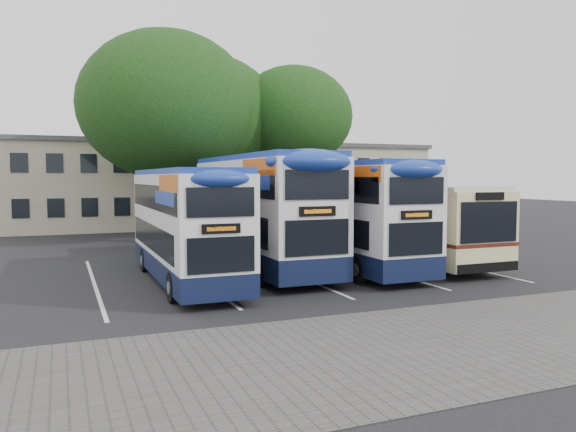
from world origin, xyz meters
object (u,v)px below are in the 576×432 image
(bus_dd_mid, at_px, (259,207))
(tree_left, at_px, (166,106))
(lamp_post, at_px, (335,156))
(tree_right, at_px, (294,117))
(bus_single, at_px, (399,218))
(bus_dd_left, at_px, (185,220))
(tree_mid, at_px, (206,117))
(bus_dd_right, at_px, (342,210))

(bus_dd_mid, bearing_deg, tree_left, 99.93)
(lamp_post, distance_m, tree_right, 5.93)
(lamp_post, bearing_deg, bus_single, -105.95)
(bus_dd_mid, height_order, bus_single, bus_dd_mid)
(bus_dd_left, bearing_deg, tree_mid, 73.11)
(bus_dd_mid, bearing_deg, bus_dd_left, -152.58)
(tree_left, distance_m, bus_dd_mid, 11.50)
(bus_dd_left, xyz_separation_m, bus_dd_right, (6.49, 0.76, 0.17))
(bus_single, bearing_deg, tree_right, 92.38)
(bus_dd_right, bearing_deg, bus_dd_left, -173.32)
(tree_left, xyz_separation_m, bus_dd_left, (-1.55, -11.91, -5.36))
(tree_mid, xyz_separation_m, bus_dd_right, (2.18, -13.44, -4.90))
(bus_dd_mid, distance_m, bus_single, 6.46)
(bus_dd_mid, relative_size, bus_single, 0.97)
(tree_mid, bearing_deg, tree_left, -140.27)
(tree_left, distance_m, bus_dd_right, 13.25)
(tree_mid, relative_size, bus_single, 1.00)
(tree_mid, relative_size, bus_dd_mid, 1.02)
(tree_right, distance_m, bus_single, 12.14)
(bus_dd_left, distance_m, bus_single, 9.91)
(tree_left, relative_size, bus_dd_right, 1.14)
(tree_right, bearing_deg, tree_left, -175.60)
(bus_dd_mid, relative_size, bus_dd_right, 1.06)
(tree_mid, height_order, bus_dd_right, tree_mid)
(tree_left, xyz_separation_m, bus_single, (8.22, -10.26, -5.65))
(lamp_post, relative_size, tree_left, 0.78)
(bus_dd_mid, bearing_deg, tree_mid, 85.51)
(bus_dd_left, xyz_separation_m, bus_dd_mid, (3.33, 1.73, 0.31))
(bus_dd_right, bearing_deg, tree_left, 113.91)
(lamp_post, height_order, tree_right, tree_right)
(tree_left, bearing_deg, bus_dd_right, -66.09)
(tree_mid, distance_m, bus_dd_right, 14.47)
(tree_left, height_order, tree_right, tree_left)
(bus_dd_mid, bearing_deg, bus_dd_right, -17.04)
(tree_left, xyz_separation_m, tree_mid, (2.76, 2.30, -0.30))
(bus_dd_left, relative_size, bus_dd_mid, 0.87)
(lamp_post, relative_size, bus_dd_mid, 0.84)
(tree_left, distance_m, tree_right, 7.79)
(lamp_post, bearing_deg, bus_dd_left, -131.25)
(bus_single, bearing_deg, bus_dd_left, -170.39)
(lamp_post, height_order, bus_single, lamp_post)
(tree_right, bearing_deg, lamp_post, 35.75)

